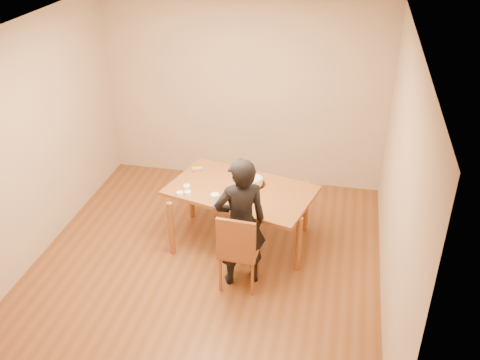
% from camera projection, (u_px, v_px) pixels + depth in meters
% --- Properties ---
extents(room_shell, '(4.00, 4.50, 2.70)m').
position_uv_depth(room_shell, '(209.00, 152.00, 5.84)').
color(room_shell, brown).
rests_on(room_shell, ground).
extents(dining_table, '(1.87, 1.38, 0.04)m').
position_uv_depth(dining_table, '(241.00, 190.00, 6.33)').
color(dining_table, brown).
rests_on(dining_table, floor).
extents(dining_chair, '(0.43, 0.43, 0.04)m').
position_uv_depth(dining_chair, '(240.00, 250.00, 5.78)').
color(dining_chair, brown).
rests_on(dining_chair, floor).
extents(cake_plate, '(0.26, 0.26, 0.02)m').
position_uv_depth(cake_plate, '(254.00, 184.00, 6.40)').
color(cake_plate, red).
rests_on(cake_plate, dining_table).
extents(cake, '(0.21, 0.21, 0.07)m').
position_uv_depth(cake, '(254.00, 181.00, 6.38)').
color(cake, white).
rests_on(cake, cake_plate).
extents(frosting_dome, '(0.21, 0.21, 0.03)m').
position_uv_depth(frosting_dome, '(254.00, 177.00, 6.36)').
color(frosting_dome, white).
rests_on(frosting_dome, cake).
extents(frosting_tub, '(0.10, 0.10, 0.09)m').
position_uv_depth(frosting_tub, '(215.00, 198.00, 6.06)').
color(frosting_tub, white).
rests_on(frosting_tub, dining_table).
extents(frosting_lid, '(0.11, 0.11, 0.01)m').
position_uv_depth(frosting_lid, '(217.00, 206.00, 5.97)').
color(frosting_lid, '#1E1692').
rests_on(frosting_lid, dining_table).
extents(frosting_dollop, '(0.04, 0.04, 0.02)m').
position_uv_depth(frosting_dollop, '(217.00, 205.00, 5.97)').
color(frosting_dollop, white).
rests_on(frosting_dollop, frosting_lid).
extents(ramekin_green, '(0.08, 0.08, 0.04)m').
position_uv_depth(ramekin_green, '(188.00, 193.00, 6.20)').
color(ramekin_green, white).
rests_on(ramekin_green, dining_table).
extents(ramekin_yellow, '(0.08, 0.08, 0.04)m').
position_uv_depth(ramekin_yellow, '(187.00, 187.00, 6.33)').
color(ramekin_yellow, white).
rests_on(ramekin_yellow, dining_table).
extents(ramekin_multi, '(0.08, 0.08, 0.04)m').
position_uv_depth(ramekin_multi, '(180.00, 194.00, 6.19)').
color(ramekin_multi, white).
rests_on(ramekin_multi, dining_table).
extents(candy_box_pink, '(0.15, 0.12, 0.02)m').
position_uv_depth(candy_box_pink, '(197.00, 170.00, 6.71)').
color(candy_box_pink, '#D1316E').
rests_on(candy_box_pink, dining_table).
extents(candy_box_green, '(0.13, 0.10, 0.02)m').
position_uv_depth(candy_box_green, '(197.00, 168.00, 6.71)').
color(candy_box_green, green).
rests_on(candy_box_green, candy_box_pink).
extents(spatula, '(0.15, 0.02, 0.01)m').
position_uv_depth(spatula, '(228.00, 205.00, 5.99)').
color(spatula, black).
rests_on(spatula, dining_table).
extents(person, '(0.66, 0.57, 1.54)m').
position_uv_depth(person, '(241.00, 223.00, 5.66)').
color(person, black).
rests_on(person, floor).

